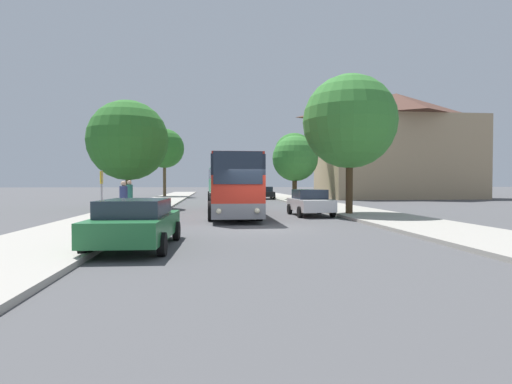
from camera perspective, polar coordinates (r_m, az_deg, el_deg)
name	(u,v)px	position (r m, az deg, el deg)	size (l,w,h in m)	color
ground_plane	(259,227)	(17.04, 0.42, -5.07)	(300.00, 300.00, 0.00)	#4C4C4F
sidewalk_left	(88,228)	(17.65, -22.87, -4.71)	(4.00, 120.00, 0.15)	#A39E93
sidewalk_right	(415,224)	(19.15, 21.77, -4.23)	(4.00, 120.00, 0.15)	#A39E93
building_right_background	(396,146)	(52.22, 19.34, 6.24)	(17.84, 10.51, 12.84)	tan
bus_front	(232,185)	(23.27, -3.43, 1.01)	(2.75, 11.66, 3.31)	gray
bus_middle	(224,184)	(38.51, -4.66, 1.20)	(3.11, 11.02, 3.38)	silver
parked_car_left_curb	(136,222)	(12.16, -16.74, -4.15)	(2.28, 4.70, 1.42)	#236B38
parked_car_right_near	(310,202)	(23.17, 7.71, -1.45)	(2.15, 4.02, 1.51)	silver
parked_car_right_far	(265,193)	(46.33, 1.31, -0.08)	(2.00, 4.29, 1.44)	black
bus_stop_sign	(102,189)	(20.44, -21.19, 0.44)	(0.08, 0.45, 2.35)	gray
pedestrian_waiting_near	(124,201)	(19.33, -18.39, -1.17)	(0.36, 0.36, 1.83)	#23232D
pedestrian_waiting_far	(130,197)	(23.67, -17.62, -0.64)	(0.36, 0.36, 1.88)	#23232D
tree_left_near	(164,148)	(53.32, -12.96, 6.08)	(5.09, 5.09, 8.74)	brown
tree_left_far	(128,141)	(30.80, -17.82, 7.01)	(5.82, 5.82, 7.75)	brown
tree_right_near	(295,158)	(42.82, 5.61, 4.80)	(4.87, 4.87, 6.78)	#47331E
tree_right_mid	(350,122)	(23.66, 13.22, 9.74)	(5.31, 5.31, 7.89)	#47331E
tree_right_far	(294,153)	(46.74, 5.45, 5.56)	(4.61, 4.61, 7.52)	brown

